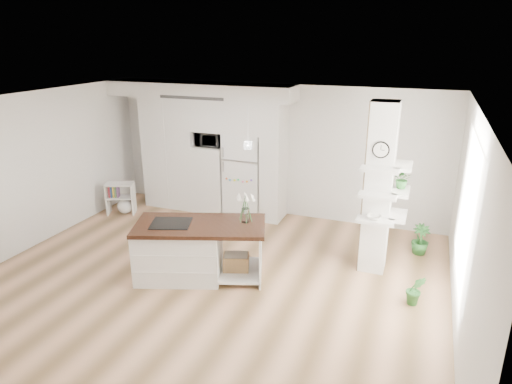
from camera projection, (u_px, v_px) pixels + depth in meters
The scene contains 14 objects.
floor at pixel (212, 277), 7.16m from camera, with size 7.00×6.00×0.01m, color tan.
room at pixel (208, 163), 6.56m from camera, with size 7.04×6.04×2.72m.
cabinet_wall at pixel (204, 141), 9.52m from camera, with size 4.00×0.71×2.70m.
refrigerator at pixel (245, 174), 9.43m from camera, with size 0.78×0.69×1.75m.
column at pixel (383, 191), 6.92m from camera, with size 0.69×0.90×2.70m.
window at pixel (467, 210), 5.77m from camera, with size 2.40×2.40×0.00m, color white.
pendant_light at pixel (328, 153), 6.03m from camera, with size 0.12×0.12×0.10m, color white.
kitchen_island at pixel (187, 249), 7.05m from camera, with size 2.17×1.54×1.46m.
bookshelf at pixel (122, 200), 9.64m from camera, with size 0.65×0.53×0.67m.
floor_plant_a at pixel (415, 290), 6.35m from camera, with size 0.26×0.21×0.46m, color #296729.
floor_plant_b at pixel (420, 239), 7.85m from camera, with size 0.30×0.30×0.53m, color #296729.
microwave at pixel (210, 139), 9.40m from camera, with size 0.54×0.37×0.30m, color #2D2D2D.
shelf_plant at pixel (403, 179), 6.93m from camera, with size 0.27×0.23×0.30m, color #296729.
decor_bowl at pixel (374, 217), 6.86m from camera, with size 0.22×0.22×0.05m, color white.
Camera 1 is at (2.91, -5.68, 3.58)m, focal length 32.00 mm.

